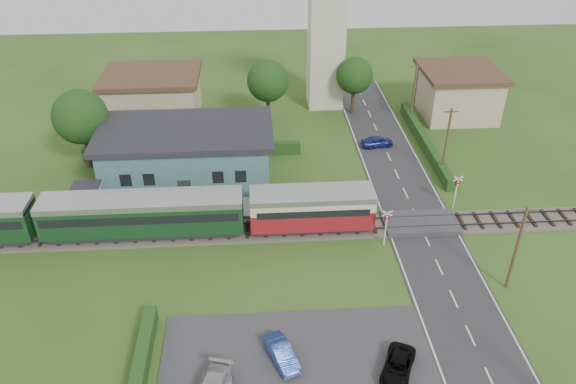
{
  "coord_description": "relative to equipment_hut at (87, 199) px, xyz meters",
  "views": [
    {
      "loc": [
        -3.65,
        -35.67,
        27.58
      ],
      "look_at": [
        -1.02,
        4.0,
        2.52
      ],
      "focal_mm": 35.0,
      "sensor_mm": 36.0,
      "label": 1
    }
  ],
  "objects": [
    {
      "name": "streetlamp_west",
      "position": [
        -4.0,
        14.8,
        1.29
      ],
      "size": [
        0.3,
        0.3,
        5.15
      ],
      "color": "#3F3F47",
      "rests_on": "ground"
    },
    {
      "name": "church_tower",
      "position": [
        23.0,
        22.8,
        8.48
      ],
      "size": [
        6.0,
        6.0,
        17.6
      ],
      "color": "beige",
      "rests_on": "ground"
    },
    {
      "name": "car_park_dark",
      "position": [
        22.5,
        -18.32,
        -1.17
      ],
      "size": [
        3.03,
        3.98,
        1.0
      ],
      "primitive_type": "imported",
      "rotation": [
        0.0,
        0.0,
        -0.44
      ],
      "color": "black",
      "rests_on": "car_park"
    },
    {
      "name": "car_park_blue",
      "position": [
        15.55,
        -16.88,
        -1.11
      ],
      "size": [
        2.32,
        3.58,
        1.11
      ],
      "primitive_type": "imported",
      "rotation": [
        0.0,
        0.0,
        0.37
      ],
      "color": "#304DA8",
      "rests_on": "car_park"
    },
    {
      "name": "house_west",
      "position": [
        3.0,
        19.8,
        1.04
      ],
      "size": [
        10.8,
        8.8,
        5.5
      ],
      "color": "tan",
      "rests_on": "ground"
    },
    {
      "name": "house_east",
      "position": [
        38.0,
        18.8,
        1.05
      ],
      "size": [
        8.8,
        8.8,
        5.5
      ],
      "color": "tan",
      "rests_on": "ground"
    },
    {
      "name": "station_building",
      "position": [
        8.0,
        5.79,
        0.95
      ],
      "size": [
        16.0,
        9.0,
        5.3
      ],
      "color": "#3A6466",
      "rests_on": "ground"
    },
    {
      "name": "car_park",
      "position": [
        16.5,
        -17.2,
        -1.71
      ],
      "size": [
        17.0,
        9.0,
        0.08
      ],
      "primitive_type": "cube",
      "color": "#333335",
      "rests_on": "ground"
    },
    {
      "name": "utility_pole_d",
      "position": [
        32.2,
        16.8,
        1.88
      ],
      "size": [
        1.4,
        0.22,
        7.0
      ],
      "color": "#473321",
      "rests_on": "ground"
    },
    {
      "name": "tree_b",
      "position": [
        16.0,
        17.8,
        3.27
      ],
      "size": [
        4.6,
        4.6,
        7.34
      ],
      "color": "#332316",
      "rests_on": "ground"
    },
    {
      "name": "crossing_signal_near",
      "position": [
        24.4,
        -5.61,
        0.39
      ],
      "size": [
        0.84,
        0.28,
        3.28
      ],
      "color": "silver",
      "rests_on": "ground"
    },
    {
      "name": "crossing_signal_far",
      "position": [
        31.6,
        -0.81,
        0.39
      ],
      "size": [
        0.84,
        0.28,
        3.28
      ],
      "color": "silver",
      "rests_on": "ground"
    },
    {
      "name": "platform",
      "position": [
        8.0,
        0.0,
        -1.52
      ],
      "size": [
        30.0,
        3.0,
        0.45
      ],
      "primitive_type": "cube",
      "color": "gray",
      "rests_on": "ground"
    },
    {
      "name": "pedestrian_near",
      "position": [
        16.75,
        -0.06,
        -0.31
      ],
      "size": [
        0.77,
        0.56,
        1.97
      ],
      "primitive_type": "imported",
      "rotation": [
        0.0,
        0.0,
        3.27
      ],
      "color": "gray",
      "rests_on": "platform"
    },
    {
      "name": "utility_pole_b",
      "position": [
        32.2,
        -11.2,
        1.88
      ],
      "size": [
        1.4,
        0.22,
        7.0
      ],
      "color": "#473321",
      "rests_on": "ground"
    },
    {
      "name": "hedge_carpark",
      "position": [
        7.0,
        -17.2,
        -1.15
      ],
      "size": [
        0.8,
        9.0,
        1.2
      ],
      "primitive_type": "cube",
      "color": "#193814",
      "rests_on": "ground"
    },
    {
      "name": "tree_a",
      "position": [
        -2.0,
        8.8,
        3.63
      ],
      "size": [
        5.2,
        5.2,
        8.0
      ],
      "color": "#332316",
      "rests_on": "ground"
    },
    {
      "name": "road",
      "position": [
        28.0,
        -5.2,
        -1.72
      ],
      "size": [
        6.0,
        70.0,
        0.05
      ],
      "primitive_type": "cube",
      "color": "#28282B",
      "rests_on": "ground"
    },
    {
      "name": "crossing_deck",
      "position": [
        28.0,
        -3.2,
        -1.52
      ],
      "size": [
        6.2,
        3.4,
        0.45
      ],
      "primitive_type": "cube",
      "color": "#333335",
      "rests_on": "ground"
    },
    {
      "name": "car_on_road",
      "position": [
        27.21,
        11.14,
        -1.13
      ],
      "size": [
        3.49,
        1.83,
        1.13
      ],
      "primitive_type": "imported",
      "rotation": [
        0.0,
        0.0,
        1.72
      ],
      "color": "navy",
      "rests_on": "road"
    },
    {
      "name": "railway_track",
      "position": [
        18.0,
        -3.2,
        -1.64
      ],
      "size": [
        76.0,
        3.2,
        0.49
      ],
      "color": "#4C443D",
      "rests_on": "ground"
    },
    {
      "name": "tree_c",
      "position": [
        26.0,
        19.8,
        2.91
      ],
      "size": [
        4.2,
        4.2,
        6.78
      ],
      "color": "#332316",
      "rests_on": "ground"
    },
    {
      "name": "equipment_hut",
      "position": [
        0.0,
        0.0,
        0.0
      ],
      "size": [
        2.3,
        2.3,
        2.55
      ],
      "color": "beige",
      "rests_on": "platform"
    },
    {
      "name": "utility_pole_c",
      "position": [
        32.2,
        4.8,
        1.88
      ],
      "size": [
        1.4,
        0.22,
        7.0
      ],
      "color": "#473321",
      "rests_on": "ground"
    },
    {
      "name": "pedestrian_far",
      "position": [
        2.54,
        -0.05,
        -0.34
      ],
      "size": [
        0.79,
        0.98,
        1.92
      ],
      "primitive_type": "imported",
      "rotation": [
        0.0,
        0.0,
        1.5
      ],
      "color": "gray",
      "rests_on": "platform"
    },
    {
      "name": "hedge_roadside",
      "position": [
        32.2,
        10.8,
        -1.15
      ],
      "size": [
        0.8,
        18.0,
        1.2
      ],
      "primitive_type": "cube",
      "color": "#193814",
      "rests_on": "ground"
    },
    {
      "name": "hedge_station",
      "position": [
        8.0,
        10.3,
        -1.1
      ],
      "size": [
        22.0,
        0.8,
        1.3
      ],
      "primitive_type": "cube",
      "color": "#193814",
      "rests_on": "ground"
    },
    {
      "name": "streetlamp_east",
      "position": [
        34.0,
        21.8,
        1.29
      ],
      "size": [
        0.3,
        0.3,
        5.15
      ],
      "color": "#3F3F47",
      "rests_on": "ground"
    },
    {
      "name": "ground",
      "position": [
        18.0,
        -5.2,
        -1.75
      ],
      "size": [
        120.0,
        120.0,
        0.0
      ],
      "primitive_type": "plane",
      "color": "#2D4C19"
    },
    {
      "name": "train",
      "position": [
        2.01,
        -3.2,
        0.43
      ],
      "size": [
        43.2,
        2.9,
        3.4
      ],
      "color": "#232328",
      "rests_on": "ground"
    }
  ]
}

